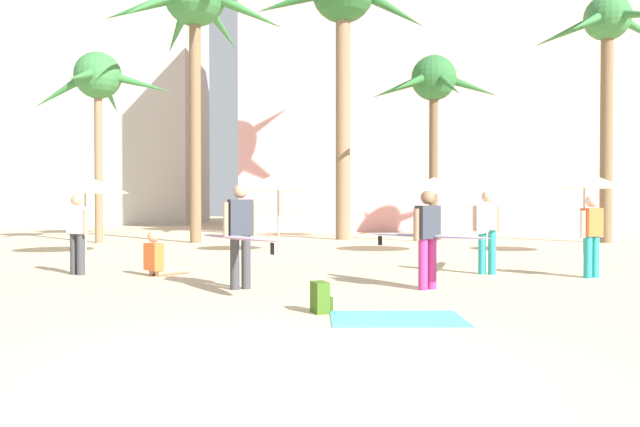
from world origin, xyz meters
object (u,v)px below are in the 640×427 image
at_px(palm_tree_far_right, 192,10).
at_px(person_far_right, 75,231).
at_px(cafe_umbrella_3, 276,181).
at_px(backpack, 319,298).
at_px(beach_towel, 395,319).
at_px(person_far_left, 424,235).
at_px(person_mid_right, 238,234).
at_px(person_near_right, 484,229).
at_px(palm_tree_far_left, 605,43).
at_px(palm_tree_left, 341,11).
at_px(cafe_umbrella_2, 582,180).
at_px(person_mid_center, 589,232).
at_px(palm_tree_center, 96,84).
at_px(cafe_umbrella_1, 83,184).
at_px(palm_tree_right, 431,88).
at_px(cafe_umbrella_0, 432,186).
at_px(person_near_left, 158,260).

bearing_deg(palm_tree_far_right, person_far_right, -92.08).
xyz_separation_m(cafe_umbrella_3, backpack, (1.25, -9.91, -1.92)).
relative_size(beach_towel, person_far_left, 0.70).
relative_size(cafe_umbrella_3, person_mid_right, 0.85).
bearing_deg(person_mid_right, person_near_right, -88.39).
distance_m(palm_tree_far_left, palm_tree_left, 10.03).
distance_m(beach_towel, backpack, 1.09).
bearing_deg(cafe_umbrella_2, person_near_right, -130.21).
height_order(palm_tree_far_right, person_mid_center, palm_tree_far_right).
bearing_deg(backpack, cafe_umbrella_2, 30.92).
distance_m(palm_tree_far_right, person_mid_center, 16.38).
height_order(palm_tree_far_right, person_mid_right, palm_tree_far_right).
bearing_deg(person_far_right, palm_tree_center, -133.56).
xyz_separation_m(palm_tree_center, palm_tree_far_right, (3.53, 0.09, 2.72)).
distance_m(palm_tree_far_right, backpack, 17.19).
height_order(palm_tree_far_right, beach_towel, palm_tree_far_right).
bearing_deg(cafe_umbrella_1, cafe_umbrella_2, 0.48).
bearing_deg(palm_tree_right, person_mid_center, -84.26).
relative_size(palm_tree_far_right, cafe_umbrella_1, 4.22).
relative_size(cafe_umbrella_1, cafe_umbrella_2, 1.02).
xyz_separation_m(palm_tree_far_right, person_mid_center, (9.98, -10.49, -7.67)).
relative_size(cafe_umbrella_0, person_mid_right, 0.85).
xyz_separation_m(cafe_umbrella_0, backpack, (-3.35, -9.76, -1.78)).
distance_m(palm_tree_left, person_mid_center, 15.56).
relative_size(cafe_umbrella_1, person_far_right, 1.47).
xyz_separation_m(palm_tree_far_left, cafe_umbrella_2, (-2.90, -4.78, -5.22)).
height_order(beach_towel, person_near_left, person_near_left).
relative_size(cafe_umbrella_0, cafe_umbrella_1, 0.99).
distance_m(person_near_right, person_far_right, 8.44).
relative_size(person_mid_center, person_near_left, 1.77).
bearing_deg(cafe_umbrella_0, beach_towel, -103.12).
bearing_deg(palm_tree_left, person_near_left, -109.08).
bearing_deg(palm_tree_left, backpack, -93.20).
bearing_deg(backpack, palm_tree_right, 53.74).
xyz_separation_m(palm_tree_left, person_far_right, (-5.90, -11.91, -8.25)).
bearing_deg(cafe_umbrella_0, person_far_right, -146.83).
bearing_deg(palm_tree_far_left, person_far_left, -126.23).
bearing_deg(cafe_umbrella_1, person_near_left, -55.87).
bearing_deg(cafe_umbrella_3, palm_tree_left, 71.12).
distance_m(palm_tree_center, palm_tree_right, 12.42).
xyz_separation_m(palm_tree_left, cafe_umbrella_3, (-2.16, -6.30, -7.04)).
bearing_deg(palm_tree_far_left, cafe_umbrella_2, -121.26).
height_order(cafe_umbrella_1, backpack, cafe_umbrella_1).
xyz_separation_m(person_near_right, person_far_right, (-8.44, -0.19, -0.02)).
height_order(cafe_umbrella_0, beach_towel, cafe_umbrella_0).
xyz_separation_m(palm_tree_center, person_mid_center, (13.51, -10.39, -4.95)).
height_order(person_mid_right, person_far_right, person_mid_right).
distance_m(palm_tree_far_right, beach_towel, 17.94).
xyz_separation_m(palm_tree_far_left, person_near_right, (-7.14, -9.80, -6.44)).
bearing_deg(palm_tree_right, person_near_right, -94.49).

